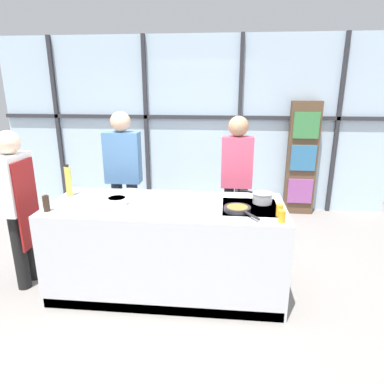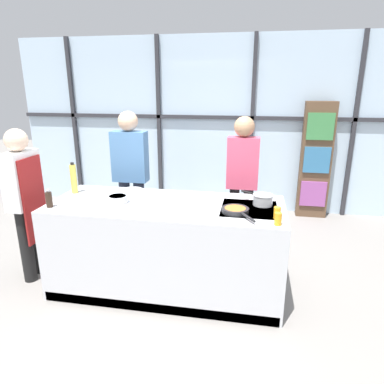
{
  "view_description": "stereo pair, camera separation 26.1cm",
  "coord_description": "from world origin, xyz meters",
  "px_view_note": "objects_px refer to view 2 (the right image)",
  "views": [
    {
      "loc": [
        0.56,
        -3.1,
        2.03
      ],
      "look_at": [
        0.24,
        0.1,
        1.03
      ],
      "focal_mm": 32.0,
      "sensor_mm": 36.0,
      "label": 1
    },
    {
      "loc": [
        0.82,
        -3.06,
        2.03
      ],
      "look_at": [
        0.24,
        0.1,
        1.03
      ],
      "focal_mm": 32.0,
      "sensor_mm": 36.0,
      "label": 2
    }
  ],
  "objects_px": {
    "spectator_center_left": "(242,176)",
    "oil_bottle": "(74,179)",
    "frying_pan": "(236,210)",
    "juice_glass_near": "(278,219)",
    "spectator_far_left": "(131,171)",
    "juice_glass_far": "(277,213)",
    "mixing_bowl": "(118,199)",
    "white_plate": "(132,190)",
    "saucepan": "(263,199)",
    "pepper_grinder": "(49,199)",
    "chef": "(25,197)"
  },
  "relations": [
    {
      "from": "pepper_grinder",
      "to": "juice_glass_near",
      "type": "xyz_separation_m",
      "value": [
        2.1,
        -0.06,
        -0.03
      ]
    },
    {
      "from": "white_plate",
      "to": "oil_bottle",
      "type": "relative_size",
      "value": 0.72
    },
    {
      "from": "chef",
      "to": "frying_pan",
      "type": "bearing_deg",
      "value": 87.9
    },
    {
      "from": "saucepan",
      "to": "juice_glass_far",
      "type": "bearing_deg",
      "value": -71.21
    },
    {
      "from": "mixing_bowl",
      "to": "juice_glass_near",
      "type": "distance_m",
      "value": 1.55
    },
    {
      "from": "frying_pan",
      "to": "oil_bottle",
      "type": "distance_m",
      "value": 1.76
    },
    {
      "from": "chef",
      "to": "mixing_bowl",
      "type": "bearing_deg",
      "value": 89.5
    },
    {
      "from": "mixing_bowl",
      "to": "juice_glass_far",
      "type": "height_order",
      "value": "juice_glass_far"
    },
    {
      "from": "oil_bottle",
      "to": "juice_glass_near",
      "type": "xyz_separation_m",
      "value": [
        2.09,
        -0.52,
        -0.11
      ]
    },
    {
      "from": "spectator_center_left",
      "to": "juice_glass_far",
      "type": "relative_size",
      "value": 16.0
    },
    {
      "from": "spectator_center_left",
      "to": "frying_pan",
      "type": "distance_m",
      "value": 1.07
    },
    {
      "from": "spectator_far_left",
      "to": "saucepan",
      "type": "height_order",
      "value": "spectator_far_left"
    },
    {
      "from": "chef",
      "to": "saucepan",
      "type": "relative_size",
      "value": 5.19
    },
    {
      "from": "spectator_far_left",
      "to": "white_plate",
      "type": "relative_size",
      "value": 7.19
    },
    {
      "from": "spectator_center_left",
      "to": "oil_bottle",
      "type": "bearing_deg",
      "value": 23.94
    },
    {
      "from": "pepper_grinder",
      "to": "juice_glass_near",
      "type": "relative_size",
      "value": 1.71
    },
    {
      "from": "chef",
      "to": "spectator_center_left",
      "type": "relative_size",
      "value": 0.96
    },
    {
      "from": "frying_pan",
      "to": "juice_glass_near",
      "type": "relative_size",
      "value": 3.77
    },
    {
      "from": "chef",
      "to": "spectator_center_left",
      "type": "xyz_separation_m",
      "value": [
        2.19,
        0.99,
        0.07
      ]
    },
    {
      "from": "juice_glass_near",
      "to": "juice_glass_far",
      "type": "xyz_separation_m",
      "value": [
        0.0,
        0.14,
        0.0
      ]
    },
    {
      "from": "chef",
      "to": "pepper_grinder",
      "type": "bearing_deg",
      "value": 60.41
    },
    {
      "from": "white_plate",
      "to": "oil_bottle",
      "type": "distance_m",
      "value": 0.62
    },
    {
      "from": "juice_glass_near",
      "to": "spectator_far_left",
      "type": "bearing_deg",
      "value": 143.47
    },
    {
      "from": "chef",
      "to": "oil_bottle",
      "type": "relative_size",
      "value": 4.87
    },
    {
      "from": "chef",
      "to": "saucepan",
      "type": "xyz_separation_m",
      "value": [
        2.42,
        0.18,
        0.06
      ]
    },
    {
      "from": "spectator_center_left",
      "to": "saucepan",
      "type": "height_order",
      "value": "spectator_center_left"
    },
    {
      "from": "saucepan",
      "to": "mixing_bowl",
      "type": "height_order",
      "value": "saucepan"
    },
    {
      "from": "spectator_center_left",
      "to": "saucepan",
      "type": "xyz_separation_m",
      "value": [
        0.23,
        -0.81,
        -0.02
      ]
    },
    {
      "from": "spectator_center_left",
      "to": "chef",
      "type": "bearing_deg",
      "value": 24.2
    },
    {
      "from": "mixing_bowl",
      "to": "juice_glass_near",
      "type": "height_order",
      "value": "juice_glass_near"
    },
    {
      "from": "white_plate",
      "to": "frying_pan",
      "type": "bearing_deg",
      "value": -22.12
    },
    {
      "from": "frying_pan",
      "to": "mixing_bowl",
      "type": "bearing_deg",
      "value": 176.49
    },
    {
      "from": "frying_pan",
      "to": "saucepan",
      "type": "xyz_separation_m",
      "value": [
        0.24,
        0.26,
        0.03
      ]
    },
    {
      "from": "white_plate",
      "to": "juice_glass_near",
      "type": "height_order",
      "value": "juice_glass_near"
    },
    {
      "from": "frying_pan",
      "to": "pepper_grinder",
      "type": "distance_m",
      "value": 1.75
    },
    {
      "from": "chef",
      "to": "pepper_grinder",
      "type": "relative_size",
      "value": 8.96
    },
    {
      "from": "juice_glass_far",
      "to": "oil_bottle",
      "type": "bearing_deg",
      "value": 169.74
    },
    {
      "from": "white_plate",
      "to": "juice_glass_far",
      "type": "bearing_deg",
      "value": -20.2
    },
    {
      "from": "chef",
      "to": "spectator_far_left",
      "type": "relative_size",
      "value": 0.94
    },
    {
      "from": "chef",
      "to": "spectator_far_left",
      "type": "height_order",
      "value": "spectator_far_left"
    },
    {
      "from": "spectator_far_left",
      "to": "oil_bottle",
      "type": "distance_m",
      "value": 0.85
    },
    {
      "from": "white_plate",
      "to": "juice_glass_near",
      "type": "distance_m",
      "value": 1.67
    },
    {
      "from": "saucepan",
      "to": "juice_glass_far",
      "type": "xyz_separation_m",
      "value": [
        0.12,
        -0.35,
        -0.0
      ]
    },
    {
      "from": "spectator_far_left",
      "to": "oil_bottle",
      "type": "bearing_deg",
      "value": 65.91
    },
    {
      "from": "spectator_far_left",
      "to": "pepper_grinder",
      "type": "distance_m",
      "value": 1.28
    },
    {
      "from": "mixing_bowl",
      "to": "pepper_grinder",
      "type": "distance_m",
      "value": 0.63
    },
    {
      "from": "chef",
      "to": "white_plate",
      "type": "bearing_deg",
      "value": 110.87
    },
    {
      "from": "spectator_far_left",
      "to": "juice_glass_far",
      "type": "xyz_separation_m",
      "value": [
        1.75,
        -1.15,
        -0.02
      ]
    },
    {
      "from": "frying_pan",
      "to": "spectator_center_left",
      "type": "bearing_deg",
      "value": 89.24
    },
    {
      "from": "frying_pan",
      "to": "oil_bottle",
      "type": "xyz_separation_m",
      "value": [
        -1.73,
        0.29,
        0.14
      ]
    }
  ]
}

